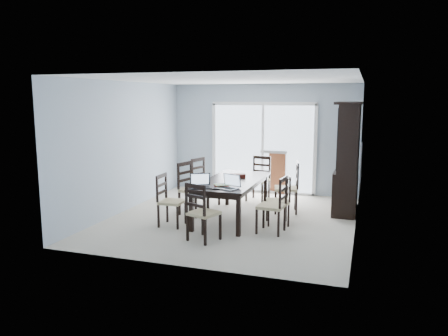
{
  "coord_description": "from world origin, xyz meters",
  "views": [
    {
      "loc": [
        2.39,
        -7.7,
        2.28
      ],
      "look_at": [
        -0.16,
        0.0,
        0.97
      ],
      "focal_mm": 35.0,
      "sensor_mm": 36.0,
      "label": 1
    }
  ],
  "objects_px": {
    "hot_tub": "(260,165)",
    "laptop_dark": "(201,185)",
    "chair_right_mid": "(283,194)",
    "chair_end_far": "(260,173)",
    "chair_left_near": "(167,194)",
    "chair_right_near": "(277,199)",
    "chair_end_near": "(200,206)",
    "china_hutch": "(348,159)",
    "chair_right_far": "(291,181)",
    "chair_left_mid": "(190,182)",
    "laptop_silver": "(227,185)",
    "chair_left_far": "(202,177)",
    "dining_table": "(232,184)",
    "cell_phone": "(216,189)",
    "game_box": "(238,176)"
  },
  "relations": [
    {
      "from": "chair_end_near",
      "to": "laptop_silver",
      "type": "height_order",
      "value": "chair_end_near"
    },
    {
      "from": "chair_right_near",
      "to": "game_box",
      "type": "distance_m",
      "value": 1.32
    },
    {
      "from": "chair_left_far",
      "to": "chair_right_near",
      "type": "height_order",
      "value": "chair_left_far"
    },
    {
      "from": "china_hutch",
      "to": "chair_left_mid",
      "type": "height_order",
      "value": "china_hutch"
    },
    {
      "from": "chair_left_mid",
      "to": "laptop_silver",
      "type": "bearing_deg",
      "value": 65.04
    },
    {
      "from": "chair_end_near",
      "to": "cell_phone",
      "type": "xyz_separation_m",
      "value": [
        0.09,
        0.54,
        0.17
      ]
    },
    {
      "from": "chair_end_near",
      "to": "chair_right_mid",
      "type": "bearing_deg",
      "value": 72.85
    },
    {
      "from": "chair_left_near",
      "to": "china_hutch",
      "type": "bearing_deg",
      "value": 123.46
    },
    {
      "from": "chair_left_far",
      "to": "chair_right_near",
      "type": "xyz_separation_m",
      "value": [
        1.91,
        -1.46,
        -0.02
      ]
    },
    {
      "from": "chair_left_far",
      "to": "laptop_dark",
      "type": "bearing_deg",
      "value": 38.21
    },
    {
      "from": "chair_end_near",
      "to": "hot_tub",
      "type": "relative_size",
      "value": 0.5
    },
    {
      "from": "dining_table",
      "to": "laptop_dark",
      "type": "distance_m",
      "value": 0.94
    },
    {
      "from": "chair_left_near",
      "to": "laptop_dark",
      "type": "height_order",
      "value": "chair_left_near"
    },
    {
      "from": "chair_left_near",
      "to": "laptop_dark",
      "type": "distance_m",
      "value": 0.74
    },
    {
      "from": "laptop_dark",
      "to": "laptop_silver",
      "type": "bearing_deg",
      "value": -18.14
    },
    {
      "from": "dining_table",
      "to": "chair_right_near",
      "type": "height_order",
      "value": "chair_right_near"
    },
    {
      "from": "hot_tub",
      "to": "laptop_dark",
      "type": "bearing_deg",
      "value": -89.85
    },
    {
      "from": "chair_left_near",
      "to": "hot_tub",
      "type": "height_order",
      "value": "chair_left_near"
    },
    {
      "from": "laptop_dark",
      "to": "chair_end_far",
      "type": "bearing_deg",
      "value": 54.06
    },
    {
      "from": "chair_left_near",
      "to": "chair_right_far",
      "type": "relative_size",
      "value": 0.9
    },
    {
      "from": "dining_table",
      "to": "hot_tub",
      "type": "height_order",
      "value": "hot_tub"
    },
    {
      "from": "chair_right_far",
      "to": "chair_end_near",
      "type": "distance_m",
      "value": 2.51
    },
    {
      "from": "china_hutch",
      "to": "laptop_dark",
      "type": "distance_m",
      "value": 3.16
    },
    {
      "from": "chair_right_mid",
      "to": "chair_end_far",
      "type": "relative_size",
      "value": 0.92
    },
    {
      "from": "chair_right_far",
      "to": "cell_phone",
      "type": "relative_size",
      "value": 9.71
    },
    {
      "from": "chair_left_mid",
      "to": "chair_end_near",
      "type": "relative_size",
      "value": 1.08
    },
    {
      "from": "china_hutch",
      "to": "chair_right_far",
      "type": "bearing_deg",
      "value": -157.38
    },
    {
      "from": "chair_left_near",
      "to": "chair_right_mid",
      "type": "bearing_deg",
      "value": 109.93
    },
    {
      "from": "hot_tub",
      "to": "chair_right_far",
      "type": "bearing_deg",
      "value": -63.69
    },
    {
      "from": "chair_left_mid",
      "to": "chair_end_near",
      "type": "bearing_deg",
      "value": 43.31
    },
    {
      "from": "chair_right_mid",
      "to": "china_hutch",
      "type": "bearing_deg",
      "value": -56.22
    },
    {
      "from": "chair_left_far",
      "to": "chair_right_far",
      "type": "bearing_deg",
      "value": 107.33
    },
    {
      "from": "chair_left_mid",
      "to": "laptop_dark",
      "type": "bearing_deg",
      "value": 47.81
    },
    {
      "from": "dining_table",
      "to": "chair_end_near",
      "type": "bearing_deg",
      "value": -93.28
    },
    {
      "from": "china_hutch",
      "to": "chair_left_mid",
      "type": "distance_m",
      "value": 3.18
    },
    {
      "from": "game_box",
      "to": "chair_end_near",
      "type": "bearing_deg",
      "value": -93.69
    },
    {
      "from": "chair_right_near",
      "to": "chair_end_near",
      "type": "relative_size",
      "value": 1.02
    },
    {
      "from": "chair_right_mid",
      "to": "chair_end_far",
      "type": "bearing_deg",
      "value": 8.68
    },
    {
      "from": "chair_right_near",
      "to": "hot_tub",
      "type": "bearing_deg",
      "value": 22.28
    },
    {
      "from": "chair_left_near",
      "to": "chair_end_far",
      "type": "distance_m",
      "value": 2.71
    },
    {
      "from": "laptop_silver",
      "to": "cell_phone",
      "type": "distance_m",
      "value": 0.19
    },
    {
      "from": "chair_right_near",
      "to": "chair_right_far",
      "type": "height_order",
      "value": "chair_right_far"
    },
    {
      "from": "chair_left_mid",
      "to": "game_box",
      "type": "xyz_separation_m",
      "value": [
        0.93,
        0.19,
        0.16
      ]
    },
    {
      "from": "chair_right_near",
      "to": "laptop_dark",
      "type": "distance_m",
      "value": 1.31
    },
    {
      "from": "chair_right_near",
      "to": "cell_phone",
      "type": "bearing_deg",
      "value": 110.82
    },
    {
      "from": "chair_left_near",
      "to": "chair_right_mid",
      "type": "xyz_separation_m",
      "value": [
        1.95,
        0.74,
        -0.02
      ]
    },
    {
      "from": "chair_right_mid",
      "to": "chair_right_far",
      "type": "distance_m",
      "value": 0.87
    },
    {
      "from": "laptop_silver",
      "to": "hot_tub",
      "type": "height_order",
      "value": "hot_tub"
    },
    {
      "from": "chair_right_far",
      "to": "chair_right_mid",
      "type": "bearing_deg",
      "value": 167.72
    },
    {
      "from": "dining_table",
      "to": "hot_tub",
      "type": "bearing_deg",
      "value": 94.99
    }
  ]
}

